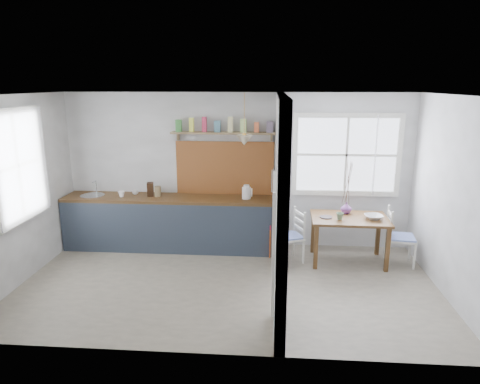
# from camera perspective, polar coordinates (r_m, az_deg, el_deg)

# --- Properties ---
(floor) EXTENTS (5.80, 3.20, 0.01)m
(floor) POSITION_cam_1_polar(r_m,az_deg,el_deg) (6.14, -1.63, -12.18)
(floor) COLOR gray
(floor) RESTS_ON ground
(ceiling) EXTENTS (5.80, 3.20, 0.01)m
(ceiling) POSITION_cam_1_polar(r_m,az_deg,el_deg) (5.50, -1.82, 12.84)
(ceiling) COLOR silver
(ceiling) RESTS_ON walls
(walls) EXTENTS (5.81, 3.21, 2.60)m
(walls) POSITION_cam_1_polar(r_m,az_deg,el_deg) (5.68, -1.72, -0.37)
(walls) COLOR silver
(walls) RESTS_ON floor
(partition) EXTENTS (0.12, 3.20, 2.60)m
(partition) POSITION_cam_1_polar(r_m,az_deg,el_deg) (5.67, 5.38, 1.12)
(partition) COLOR silver
(partition) RESTS_ON floor
(kitchen_window) EXTENTS (0.10, 1.16, 1.50)m
(kitchen_window) POSITION_cam_1_polar(r_m,az_deg,el_deg) (6.56, -27.58, 3.11)
(kitchen_window) COLOR white
(kitchen_window) RESTS_ON walls
(nook_window) EXTENTS (1.76, 0.10, 1.30)m
(nook_window) POSITION_cam_1_polar(r_m,az_deg,el_deg) (7.22, 14.01, 4.81)
(nook_window) COLOR white
(nook_window) RESTS_ON walls
(counter) EXTENTS (3.50, 0.60, 0.90)m
(counter) POSITION_cam_1_polar(r_m,az_deg,el_deg) (7.37, -9.37, -3.93)
(counter) COLOR #54391E
(counter) RESTS_ON floor
(sink) EXTENTS (0.40, 0.40, 0.02)m
(sink) POSITION_cam_1_polar(r_m,az_deg,el_deg) (7.64, -19.07, -0.51)
(sink) COLOR silver
(sink) RESTS_ON counter
(backsplash) EXTENTS (1.65, 0.03, 0.90)m
(backsplash) POSITION_cam_1_polar(r_m,az_deg,el_deg) (7.22, -2.03, 3.21)
(backsplash) COLOR brown
(backsplash) RESTS_ON walls
(shelf) EXTENTS (1.75, 0.20, 0.21)m
(shelf) POSITION_cam_1_polar(r_m,az_deg,el_deg) (7.04, -2.16, 8.32)
(shelf) COLOR #997D56
(shelf) RESTS_ON walls
(pendant_lamp) EXTENTS (0.26, 0.26, 0.16)m
(pendant_lamp) POSITION_cam_1_polar(r_m,az_deg,el_deg) (6.69, 0.57, 6.93)
(pendant_lamp) COLOR beige
(pendant_lamp) RESTS_ON ceiling
(utensil_rail) EXTENTS (0.02, 0.50, 0.02)m
(utensil_rail) POSITION_cam_1_polar(r_m,az_deg,el_deg) (6.50, 4.47, 2.82)
(utensil_rail) COLOR silver
(utensil_rail) RESTS_ON partition
(dining_table) EXTENTS (1.18, 0.80, 0.73)m
(dining_table) POSITION_cam_1_polar(r_m,az_deg,el_deg) (6.94, 14.24, -6.16)
(dining_table) COLOR #54391E
(dining_table) RESTS_ON floor
(chair_left) EXTENTS (0.50, 0.50, 0.84)m
(chair_left) POSITION_cam_1_polar(r_m,az_deg,el_deg) (6.76, 6.55, -5.84)
(chair_left) COLOR silver
(chair_left) RESTS_ON floor
(chair_right) EXTENTS (0.46, 0.46, 0.89)m
(chair_right) POSITION_cam_1_polar(r_m,az_deg,el_deg) (7.05, 20.67, -5.62)
(chair_right) COLOR silver
(chair_right) RESTS_ON floor
(kettle) EXTENTS (0.23, 0.21, 0.23)m
(kettle) POSITION_cam_1_polar(r_m,az_deg,el_deg) (6.98, 0.87, 0.02)
(kettle) COLOR white
(kettle) RESTS_ON counter
(mug_a) EXTENTS (0.13, 0.13, 0.10)m
(mug_a) POSITION_cam_1_polar(r_m,az_deg,el_deg) (7.38, -15.52, -0.27)
(mug_a) COLOR white
(mug_a) RESTS_ON counter
(mug_b) EXTENTS (0.14, 0.14, 0.08)m
(mug_b) POSITION_cam_1_polar(r_m,az_deg,el_deg) (7.48, -13.78, -0.02)
(mug_b) COLOR silver
(mug_b) RESTS_ON counter
(knife_block) EXTENTS (0.13, 0.16, 0.23)m
(knife_block) POSITION_cam_1_polar(r_m,az_deg,el_deg) (7.32, -11.87, 0.36)
(knife_block) COLOR #462A16
(knife_block) RESTS_ON counter
(jar) EXTENTS (0.13, 0.13, 0.17)m
(jar) POSITION_cam_1_polar(r_m,az_deg,el_deg) (7.26, -10.91, 0.09)
(jar) COLOR olive
(jar) RESTS_ON counter
(towel_magenta) EXTENTS (0.02, 0.03, 0.54)m
(towel_magenta) POSITION_cam_1_polar(r_m,az_deg,el_deg) (6.91, 4.03, -6.63)
(towel_magenta) COLOR #C1244A
(towel_magenta) RESTS_ON counter
(towel_orange) EXTENTS (0.02, 0.03, 0.46)m
(towel_orange) POSITION_cam_1_polar(r_m,az_deg,el_deg) (6.87, 4.02, -6.97)
(towel_orange) COLOR #CF6124
(towel_orange) RESTS_ON counter
(bowl) EXTENTS (0.32, 0.32, 0.07)m
(bowl) POSITION_cam_1_polar(r_m,az_deg,el_deg) (6.83, 17.39, -3.19)
(bowl) COLOR silver
(bowl) RESTS_ON dining_table
(table_cup) EXTENTS (0.12, 0.12, 0.10)m
(table_cup) POSITION_cam_1_polar(r_m,az_deg,el_deg) (6.67, 13.17, -3.16)
(table_cup) COLOR slate
(table_cup) RESTS_ON dining_table
(plate) EXTENTS (0.21, 0.21, 0.02)m
(plate) POSITION_cam_1_polar(r_m,az_deg,el_deg) (6.73, 11.38, -3.29)
(plate) COLOR #2E2627
(plate) RESTS_ON dining_table
(vase) EXTENTS (0.20, 0.20, 0.18)m
(vase) POSITION_cam_1_polar(r_m,az_deg,el_deg) (6.99, 13.97, -2.06)
(vase) COLOR #6D377B
(vase) RESTS_ON dining_table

